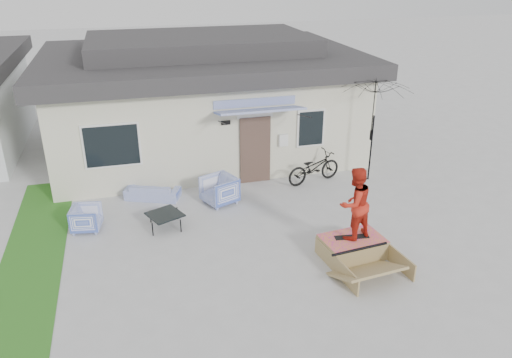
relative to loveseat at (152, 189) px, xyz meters
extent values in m
plane|color=#AFAFAF|center=(2.21, -4.07, -0.31)|extent=(90.00, 90.00, 0.00)
cube|color=#27651D|center=(-2.99, -2.07, -0.30)|extent=(1.40, 8.00, 0.01)
cube|color=beige|center=(2.21, 3.93, 1.19)|extent=(10.00, 7.00, 3.00)
cube|color=#2B2B2E|center=(2.21, 3.93, 2.94)|extent=(10.80, 7.80, 0.50)
cube|color=#2B2B2E|center=(2.21, 3.93, 3.49)|extent=(7.50, 4.50, 0.60)
cube|color=brown|center=(3.21, 0.39, 0.74)|extent=(0.95, 0.08, 2.10)
cube|color=white|center=(-0.99, 0.40, 1.29)|extent=(1.60, 0.06, 1.30)
cube|color=white|center=(5.01, 0.40, 1.29)|extent=(0.90, 0.06, 1.20)
cube|color=#354FB5|center=(3.21, -0.12, 2.14)|extent=(2.50, 1.09, 0.29)
imported|color=#354FB5|center=(0.00, 0.00, 0.00)|extent=(1.62, 1.02, 0.61)
imported|color=#354FB5|center=(-1.79, -1.41, 0.06)|extent=(0.78, 0.81, 0.73)
imported|color=#354FB5|center=(1.83, -0.79, 0.14)|extent=(1.08, 1.11, 0.89)
cube|color=black|center=(0.18, -1.82, -0.11)|extent=(1.05, 1.05, 0.39)
imported|color=black|center=(4.96, -0.14, 0.29)|extent=(1.97, 1.08, 1.19)
cylinder|color=black|center=(6.72, -0.40, 0.74)|extent=(0.05, 0.05, 2.10)
imported|color=black|center=(6.72, -0.40, 1.44)|extent=(2.68, 2.58, 0.90)
cube|color=black|center=(4.27, -4.32, 0.19)|extent=(0.83, 0.31, 0.05)
imported|color=red|center=(4.27, -4.32, 1.09)|extent=(1.01, 0.88, 1.74)
camera|label=1|loc=(-0.55, -13.46, 6.16)|focal=34.99mm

